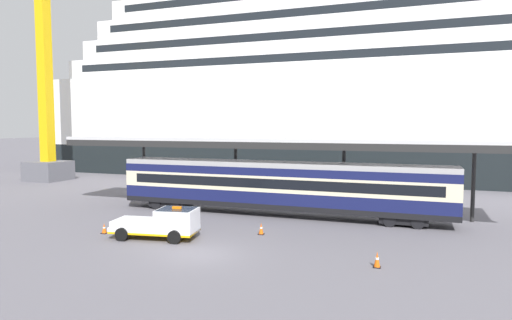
{
  "coord_description": "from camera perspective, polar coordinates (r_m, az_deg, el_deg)",
  "views": [
    {
      "loc": [
        10.65,
        -20.64,
        6.86
      ],
      "look_at": [
        0.23,
        7.9,
        4.5
      ],
      "focal_mm": 30.91,
      "sensor_mm": 36.0,
      "label": 1
    }
  ],
  "objects": [
    {
      "name": "train_carriage",
      "position": [
        33.73,
        2.83,
        -3.31
      ],
      "size": [
        25.55,
        2.81,
        4.11
      ],
      "color": "black",
      "rests_on": "ground"
    },
    {
      "name": "dockside_crane",
      "position": [
        61.07,
        -25.2,
        11.84
      ],
      "size": [
        16.15,
        4.4,
        49.68
      ],
      "color": "#595960",
      "rests_on": "ground"
    },
    {
      "name": "ground_plane",
      "position": [
        24.22,
        -7.1,
        -12.05
      ],
      "size": [
        400.0,
        400.0,
        0.0
      ],
      "primitive_type": "plane",
      "color": "slate"
    },
    {
      "name": "cruise_ship",
      "position": [
        67.11,
        27.05,
        10.61
      ],
      "size": [
        123.46,
        29.06,
        41.66
      ],
      "color": "black",
      "rests_on": "ground"
    },
    {
      "name": "platform_canopy",
      "position": [
        33.83,
        3.06,
        2.44
      ],
      "size": [
        36.72,
        5.07,
        5.93
      ],
      "color": "silver",
      "rests_on": "ground"
    },
    {
      "name": "traffic_cone_far",
      "position": [
        28.17,
        0.67,
        -8.88
      ],
      "size": [
        0.36,
        0.36,
        0.75
      ],
      "color": "black",
      "rests_on": "ground"
    },
    {
      "name": "service_truck",
      "position": [
        27.63,
        -11.98,
        -7.93
      ],
      "size": [
        5.45,
        2.86,
        2.02
      ],
      "color": "white",
      "rests_on": "ground"
    },
    {
      "name": "traffic_cone_near",
      "position": [
        22.65,
        15.4,
        -12.33
      ],
      "size": [
        0.36,
        0.36,
        0.79
      ],
      "color": "black",
      "rests_on": "ground"
    },
    {
      "name": "traffic_cone_mid",
      "position": [
        30.05,
        -19.05,
        -8.37
      ],
      "size": [
        0.36,
        0.36,
        0.65
      ],
      "color": "black",
      "rests_on": "ground"
    }
  ]
}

